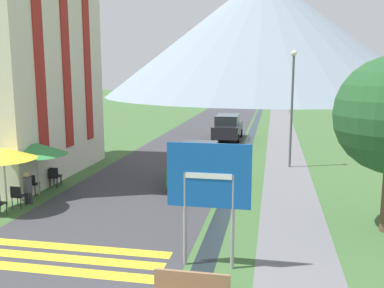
# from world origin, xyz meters

# --- Properties ---
(ground_plane) EXTENTS (160.00, 160.00, 0.00)m
(ground_plane) POSITION_xyz_m (0.00, 20.00, 0.00)
(ground_plane) COLOR #3D6033
(road) EXTENTS (6.40, 60.00, 0.01)m
(road) POSITION_xyz_m (-2.50, 30.00, 0.00)
(road) COLOR #38383D
(road) RESTS_ON ground_plane
(footpath) EXTENTS (2.20, 60.00, 0.01)m
(footpath) POSITION_xyz_m (3.60, 30.00, 0.00)
(footpath) COLOR slate
(footpath) RESTS_ON ground_plane
(drainage_channel) EXTENTS (0.60, 60.00, 0.00)m
(drainage_channel) POSITION_xyz_m (1.20, 30.00, 0.00)
(drainage_channel) COLOR black
(drainage_channel) RESTS_ON ground_plane
(crosswalk_marking) EXTENTS (5.44, 1.84, 0.01)m
(crosswalk_marking) POSITION_xyz_m (-2.50, 3.43, 0.01)
(crosswalk_marking) COLOR yellow
(crosswalk_marking) RESTS_ON ground_plane
(mountain_distant) EXTENTS (61.90, 61.90, 23.59)m
(mountain_distant) POSITION_xyz_m (0.38, 80.63, 11.79)
(mountain_distant) COLOR gray
(mountain_distant) RESTS_ON ground_plane
(hotel_building) EXTENTS (6.05, 8.89, 11.54)m
(hotel_building) POSITION_xyz_m (-9.39, 12.00, 6.21)
(hotel_building) COLOR beige
(hotel_building) RESTS_ON ground_plane
(road_sign) EXTENTS (2.12, 0.11, 3.24)m
(road_sign) POSITION_xyz_m (1.31, 3.69, 2.16)
(road_sign) COLOR gray
(road_sign) RESTS_ON ground_plane
(parked_car_near) EXTENTS (1.98, 4.11, 1.82)m
(parked_car_near) POSITION_xyz_m (-0.40, 11.72, 0.91)
(parked_car_near) COLOR #28663D
(parked_car_near) RESTS_ON ground_plane
(parked_car_far) EXTENTS (1.96, 4.43, 1.82)m
(parked_car_far) POSITION_xyz_m (-0.41, 24.35, 0.91)
(parked_car_far) COLOR black
(parked_car_far) RESTS_ON ground_plane
(cafe_chair_middle) EXTENTS (0.40, 0.40, 0.85)m
(cafe_chair_middle) POSITION_xyz_m (-6.68, 8.72, 0.51)
(cafe_chair_middle) COLOR black
(cafe_chair_middle) RESTS_ON ground_plane
(cafe_chair_near_left) EXTENTS (0.40, 0.40, 0.85)m
(cafe_chair_near_left) POSITION_xyz_m (-6.26, 7.05, 0.51)
(cafe_chair_near_left) COLOR black
(cafe_chair_near_left) RESTS_ON ground_plane
(cafe_chair_far_left) EXTENTS (0.40, 0.40, 0.85)m
(cafe_chair_far_left) POSITION_xyz_m (-6.37, 9.91, 0.51)
(cafe_chair_far_left) COLOR black
(cafe_chair_far_left) RESTS_ON ground_plane
(cafe_chair_far_right) EXTENTS (0.40, 0.40, 0.85)m
(cafe_chair_far_right) POSITION_xyz_m (-6.42, 10.11, 0.51)
(cafe_chair_far_right) COLOR black
(cafe_chair_far_right) RESTS_ON ground_plane
(cafe_umbrella_front_yellow) EXTENTS (2.29, 2.29, 2.32)m
(cafe_umbrella_front_yellow) POSITION_xyz_m (-6.48, 6.72, 2.11)
(cafe_umbrella_front_yellow) COLOR #B7B2A8
(cafe_umbrella_front_yellow) RESTS_ON ground_plane
(cafe_umbrella_middle_green) EXTENTS (2.44, 2.44, 2.15)m
(cafe_umbrella_middle_green) POSITION_xyz_m (-6.43, 8.78, 1.91)
(cafe_umbrella_middle_green) COLOR #B7B2A8
(cafe_umbrella_middle_green) RESTS_ON ground_plane
(person_seated_far) EXTENTS (0.32, 0.32, 1.26)m
(person_seated_far) POSITION_xyz_m (-6.18, 7.61, 0.69)
(person_seated_far) COLOR #282833
(person_seated_far) RESTS_ON ground_plane
(person_standing_terrace) EXTENTS (0.32, 0.32, 1.65)m
(person_standing_terrace) POSITION_xyz_m (-7.05, 9.31, 0.96)
(person_standing_terrace) COLOR #282833
(person_standing_terrace) RESTS_ON ground_plane
(streetlamp) EXTENTS (0.28, 0.28, 5.99)m
(streetlamp) POSITION_xyz_m (3.77, 15.92, 3.49)
(streetlamp) COLOR #515156
(streetlamp) RESTS_ON ground_plane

